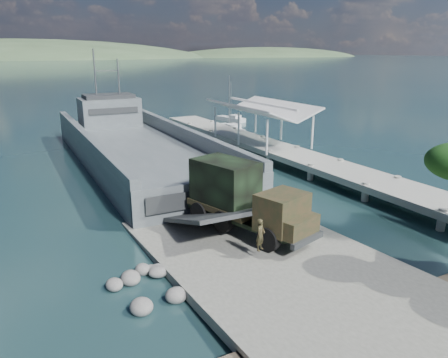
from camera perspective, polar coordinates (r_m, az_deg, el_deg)
ground at (r=22.87m, az=4.90°, el=-10.38°), size 1400.00×1400.00×0.00m
boat_ramp at (r=22.02m, az=6.38°, el=-10.80°), size 10.00×18.00×0.50m
shoreline_rocks at (r=20.90m, az=-10.65°, el=-13.39°), size 3.20×5.60×0.90m
distant_headlands at (r=580.25m, az=-23.35°, el=14.21°), size 1000.00×240.00×48.00m
pier at (r=44.11m, az=5.64°, el=5.04°), size 6.40×44.00×6.10m
landing_craft at (r=42.13m, az=-11.23°, el=3.32°), size 10.84×38.38×11.31m
military_truck at (r=24.46m, az=2.49°, el=-2.47°), size 4.50×8.44×3.76m
soldier at (r=21.59m, az=4.77°, el=-8.20°), size 0.71×0.64×1.62m
sailboat_near at (r=56.71m, az=0.73°, el=6.45°), size 2.29×6.30×7.52m
sailboat_far at (r=66.09m, az=0.97°, el=7.82°), size 2.69×5.12×5.99m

